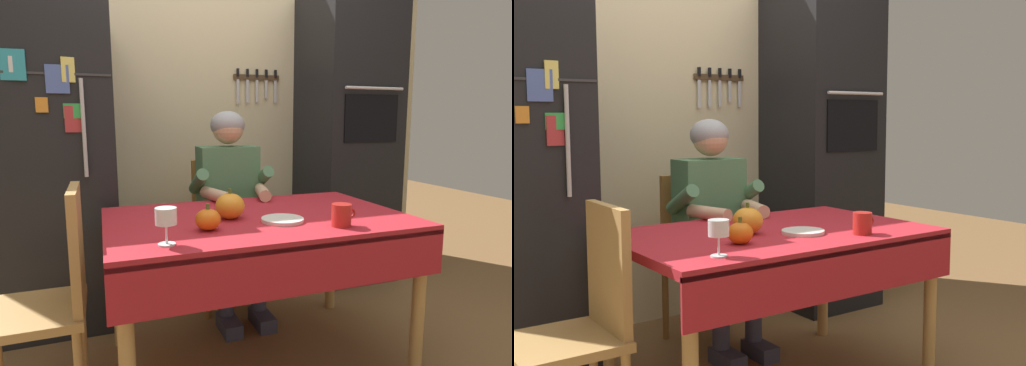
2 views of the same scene
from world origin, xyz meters
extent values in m
cube|color=beige|center=(0.05, 1.35, 1.30)|extent=(3.70, 0.10, 2.60)
cube|color=#4C3823|center=(0.44, 1.29, 1.51)|extent=(0.36, 0.02, 0.04)
cube|color=silver|center=(0.29, 1.28, 1.40)|extent=(0.02, 0.01, 0.18)
cube|color=black|center=(0.29, 1.28, 1.54)|extent=(0.02, 0.01, 0.06)
cube|color=silver|center=(0.36, 1.28, 1.40)|extent=(0.02, 0.01, 0.17)
cube|color=black|center=(0.36, 1.28, 1.54)|extent=(0.02, 0.01, 0.06)
cube|color=silver|center=(0.44, 1.28, 1.40)|extent=(0.02, 0.01, 0.17)
cube|color=black|center=(0.44, 1.28, 1.54)|extent=(0.02, 0.01, 0.06)
cube|color=silver|center=(0.51, 1.28, 1.42)|extent=(0.02, 0.01, 0.13)
cube|color=black|center=(0.51, 1.28, 1.54)|extent=(0.02, 0.01, 0.06)
cube|color=silver|center=(0.59, 1.28, 1.40)|extent=(0.02, 0.01, 0.16)
cube|color=black|center=(0.59, 1.28, 1.54)|extent=(0.02, 0.01, 0.06)
cube|color=black|center=(-0.95, 0.96, 0.90)|extent=(0.68, 0.68, 1.80)
cylinder|color=silver|center=(-0.76, 0.60, 1.15)|extent=(0.02, 0.02, 0.50)
cube|color=#333335|center=(-0.95, 0.62, 1.42)|extent=(0.67, 0.01, 0.01)
cube|color=teal|center=(-1.06, 0.61, 1.45)|extent=(0.11, 0.02, 0.15)
cube|color=#E5D666|center=(-0.82, 0.61, 1.44)|extent=(0.06, 0.02, 0.12)
cube|color=green|center=(-0.80, 0.61, 1.24)|extent=(0.10, 0.02, 0.07)
cube|color=silver|center=(-1.05, 0.61, 1.46)|extent=(0.05, 0.01, 0.08)
cube|color=#B73338|center=(-0.81, 0.61, 1.20)|extent=(0.08, 0.01, 0.13)
cube|color=#4C66B7|center=(-0.87, 0.61, 1.39)|extent=(0.11, 0.01, 0.14)
cube|color=orange|center=(-0.95, 0.61, 1.27)|extent=(0.06, 0.01, 0.07)
cube|color=black|center=(1.05, 1.00, 1.05)|extent=(0.60, 0.60, 2.10)
cube|color=black|center=(1.05, 0.70, 1.20)|extent=(0.42, 0.01, 0.32)
cylinder|color=silver|center=(1.05, 0.67, 1.40)|extent=(0.45, 0.02, 0.02)
cylinder|color=tan|center=(-0.64, -0.29, 0.35)|extent=(0.06, 0.06, 0.70)
cylinder|color=tan|center=(-0.64, 0.49, 0.35)|extent=(0.06, 0.06, 0.70)
cylinder|color=tan|center=(0.64, -0.29, 0.35)|extent=(0.06, 0.06, 0.70)
cylinder|color=tan|center=(0.64, 0.49, 0.35)|extent=(0.06, 0.06, 0.70)
cube|color=#A81E28|center=(0.00, 0.10, 0.72)|extent=(1.40, 0.90, 0.04)
cube|color=#A81E28|center=(0.00, -0.34, 0.62)|extent=(1.40, 0.01, 0.20)
cube|color=#9E6B33|center=(0.04, 0.79, 0.43)|extent=(0.40, 0.40, 0.04)
cube|color=#9E6B33|center=(0.04, 0.97, 0.69)|extent=(0.36, 0.04, 0.48)
cylinder|color=#9E6B33|center=(-0.13, 0.62, 0.21)|extent=(0.04, 0.04, 0.41)
cylinder|color=#9E6B33|center=(-0.13, 0.96, 0.21)|extent=(0.04, 0.04, 0.41)
cylinder|color=#9E6B33|center=(0.21, 0.62, 0.21)|extent=(0.04, 0.04, 0.41)
cylinder|color=#9E6B33|center=(0.21, 0.96, 0.21)|extent=(0.04, 0.04, 0.41)
cube|color=#38384C|center=(-0.06, 0.41, 0.04)|extent=(0.10, 0.22, 0.08)
cube|color=#38384C|center=(0.14, 0.41, 0.04)|extent=(0.10, 0.22, 0.08)
cylinder|color=#38384C|center=(-0.06, 0.47, 0.23)|extent=(0.09, 0.09, 0.38)
cylinder|color=#38384C|center=(0.14, 0.47, 0.23)|extent=(0.09, 0.09, 0.38)
cube|color=#38384C|center=(-0.05, 0.63, 0.50)|extent=(0.12, 0.40, 0.11)
cube|color=#38384C|center=(0.13, 0.63, 0.50)|extent=(0.12, 0.40, 0.11)
cube|color=#4C7F56|center=(0.04, 0.75, 0.79)|extent=(0.36, 0.20, 0.48)
cylinder|color=#4C7F56|center=(-0.16, 0.68, 0.83)|extent=(0.07, 0.26, 0.18)
cylinder|color=#4C7F56|center=(0.24, 0.68, 0.83)|extent=(0.07, 0.26, 0.18)
cylinder|color=#D8A884|center=(-0.10, 0.51, 0.78)|extent=(0.13, 0.27, 0.07)
cylinder|color=#D8A884|center=(0.18, 0.51, 0.78)|extent=(0.13, 0.27, 0.07)
sphere|color=#D8A884|center=(0.04, 0.73, 1.14)|extent=(0.19, 0.19, 0.19)
ellipsoid|color=#99999E|center=(0.04, 0.74, 1.16)|extent=(0.21, 0.21, 0.17)
cube|color=tan|center=(-0.98, 0.05, 0.43)|extent=(0.40, 0.40, 0.04)
cube|color=tan|center=(-0.80, 0.05, 0.69)|extent=(0.04, 0.36, 0.48)
cylinder|color=tan|center=(-0.81, 0.22, 0.21)|extent=(0.04, 0.04, 0.41)
cylinder|color=#B2231E|center=(0.27, -0.21, 0.79)|extent=(0.09, 0.09, 0.10)
torus|color=#B2231E|center=(0.31, -0.21, 0.79)|extent=(0.05, 0.01, 0.05)
cylinder|color=white|center=(-0.48, -0.22, 0.74)|extent=(0.06, 0.06, 0.01)
cylinder|color=white|center=(-0.48, -0.22, 0.78)|extent=(0.01, 0.01, 0.07)
cylinder|color=white|center=(-0.48, -0.22, 0.85)|extent=(0.08, 0.08, 0.06)
ellipsoid|color=orange|center=(-0.29, -0.07, 0.78)|extent=(0.11, 0.11, 0.09)
cylinder|color=#4C6023|center=(-0.29, -0.07, 0.84)|extent=(0.02, 0.02, 0.02)
ellipsoid|color=orange|center=(-0.14, 0.09, 0.80)|extent=(0.14, 0.14, 0.12)
cylinder|color=#4C6023|center=(-0.14, 0.09, 0.87)|extent=(0.02, 0.02, 0.02)
cylinder|color=silver|center=(0.06, -0.05, 0.75)|extent=(0.19, 0.19, 0.02)
camera|label=1|loc=(-0.69, -1.73, 1.20)|focal=29.40mm
camera|label=2|loc=(-1.66, -2.20, 1.26)|focal=44.04mm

